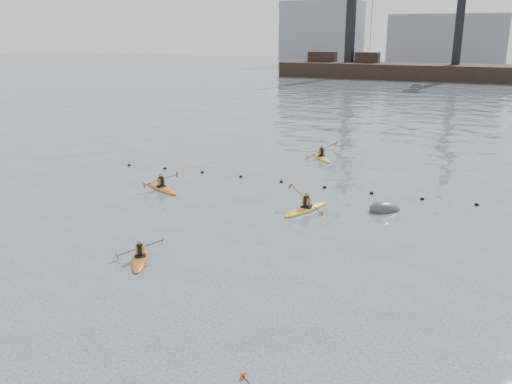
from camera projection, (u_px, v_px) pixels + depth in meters
float_line at (348, 190)px, 33.89m from camera, size 33.24×0.73×0.24m
barge_pier at (453, 71)px, 110.39m from camera, size 72.00×19.30×29.50m
skyline at (477, 33)px, 142.90m from camera, size 141.00×28.00×22.00m
kayaker_0 at (140, 257)px, 23.55m from camera, size 2.01×3.04×1.13m
kayaker_2 at (162, 187)px, 34.05m from camera, size 3.50×2.40×1.16m
kayaker_3 at (306, 208)px, 30.03m from camera, size 2.46×3.67×1.52m
kayaker_5 at (321, 157)px, 42.34m from camera, size 2.70×3.36×1.45m
mooring_buoy at (385, 210)px, 30.04m from camera, size 2.35×2.38×1.39m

